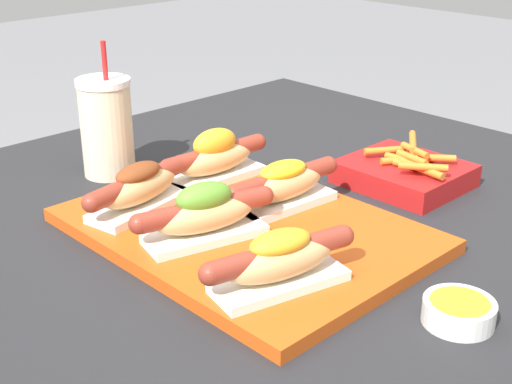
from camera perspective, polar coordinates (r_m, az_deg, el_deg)
name	(u,v)px	position (r m, az deg, el deg)	size (l,w,h in m)	color
serving_tray	(245,230)	(0.95, -0.87, -3.05)	(0.46, 0.34, 0.02)	#CC4C14
hot_dog_0	(139,187)	(0.99, -9.32, 0.37)	(0.09, 0.20, 0.07)	white
hot_dog_1	(205,214)	(0.89, -4.14, -1.75)	(0.10, 0.19, 0.08)	white
hot_dog_2	(280,260)	(0.79, 1.93, -5.46)	(0.09, 0.19, 0.07)	white
hot_dog_3	(215,157)	(1.08, -3.30, 2.77)	(0.07, 0.20, 0.08)	white
hot_dog_4	(283,185)	(0.98, 2.18, 0.60)	(0.07, 0.20, 0.07)	white
sauce_bowl	(459,311)	(0.80, 15.92, -9.12)	(0.08, 0.08, 0.03)	silver
drink_cup	(107,127)	(1.16, -11.87, 5.11)	(0.09, 0.09, 0.22)	beige
fries_basket	(405,173)	(1.13, 11.83, 1.53)	(0.18, 0.16, 0.06)	#B21919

